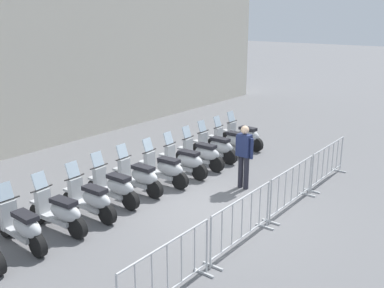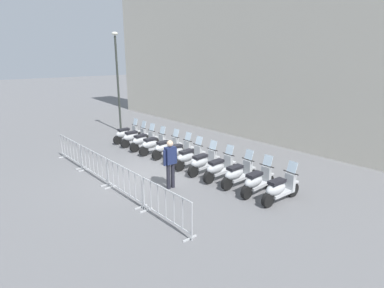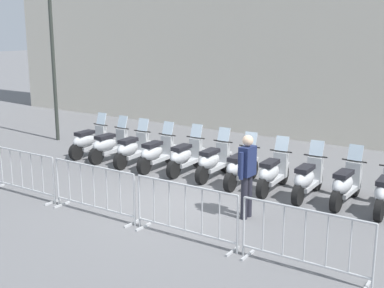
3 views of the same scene
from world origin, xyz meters
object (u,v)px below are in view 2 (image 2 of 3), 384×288
object	(u,v)px
motorcycle_7	(203,162)
motorcycle_11	(280,189)
motorcycle_8	(219,168)
barrier_segment_1	(93,164)
motorcycle_9	(238,174)
motorcycle_10	(257,181)
motorcycle_3	(153,144)
barrier_segment_2	(124,182)
street_lamp	(117,73)
motorcycle_4	(167,148)
motorcycle_6	(189,157)
barrier_segment_0	(71,151)
motorcycle_2	(143,141)
barrier_segment_3	(166,207)
motorcycle_0	(127,134)
motorcycle_1	(135,137)
officer_near_row_end	(170,161)
motorcycle_5	(179,152)

from	to	relation	value
motorcycle_7	motorcycle_11	bearing A→B (deg)	2.79
motorcycle_8	barrier_segment_1	xyz separation A→B (m)	(-3.19, -3.49, 0.07)
motorcycle_9	motorcycle_10	bearing A→B (deg)	-0.83
motorcycle_3	motorcycle_10	world-z (taller)	same
motorcycle_10	barrier_segment_2	distance (m)	4.39
barrier_segment_2	motorcycle_11	bearing A→B (deg)	45.84
street_lamp	motorcycle_4	bearing A→B (deg)	-7.56
motorcycle_9	motorcycle_6	bearing A→B (deg)	-177.30
motorcycle_4	motorcycle_11	world-z (taller)	same
motorcycle_7	motorcycle_9	distance (m)	1.71
motorcycle_7	barrier_segment_0	bearing A→B (deg)	-142.67
motorcycle_2	barrier_segment_3	bearing A→B (deg)	-26.62
motorcycle_2	motorcycle_9	size ratio (longest dim) A/B	1.00
motorcycle_7	barrier_segment_0	distance (m)	5.81
motorcycle_6	barrier_segment_1	size ratio (longest dim) A/B	0.79
motorcycle_9	barrier_segment_1	bearing A→B (deg)	-138.46
motorcycle_7	barrier_segment_2	bearing A→B (deg)	-91.08
motorcycle_0	street_lamp	xyz separation A→B (m)	(-2.51, 0.94, 3.03)
motorcycle_8	motorcycle_4	bearing A→B (deg)	179.25
motorcycle_1	motorcycle_11	bearing A→B (deg)	1.79
motorcycle_2	motorcycle_10	world-z (taller)	same
motorcycle_0	motorcycle_10	bearing A→B (deg)	1.26
motorcycle_0	motorcycle_2	size ratio (longest dim) A/B	1.00
motorcycle_3	barrier_segment_2	distance (m)	4.73
motorcycle_9	motorcycle_10	size ratio (longest dim) A/B	1.00
motorcycle_0	motorcycle_9	distance (m)	7.70
barrier_segment_1	barrier_segment_3	xyz separation A→B (m)	(4.55, 0.11, 0.00)
motorcycle_6	motorcycle_9	distance (m)	2.56
barrier_segment_1	officer_near_row_end	distance (m)	3.16
barrier_segment_1	barrier_segment_2	bearing A→B (deg)	1.40
motorcycle_1	motorcycle_7	world-z (taller)	same
motorcycle_5	officer_near_row_end	world-z (taller)	officer_near_row_end
motorcycle_4	motorcycle_7	world-z (taller)	same
motorcycle_1	motorcycle_7	size ratio (longest dim) A/B	1.00
barrier_segment_0	barrier_segment_2	world-z (taller)	same
motorcycle_7	motorcycle_8	bearing A→B (deg)	1.93
motorcycle_3	motorcycle_6	bearing A→B (deg)	1.70
motorcycle_1	barrier_segment_2	world-z (taller)	motorcycle_1
motorcycle_4	officer_near_row_end	bearing A→B (deg)	-33.09
motorcycle_8	barrier_segment_2	xyz separation A→B (m)	(-0.92, -3.44, 0.07)
street_lamp	motorcycle_11	bearing A→B (deg)	-3.34
motorcycle_3	motorcycle_8	distance (m)	4.28
motorcycle_1	barrier_segment_0	size ratio (longest dim) A/B	0.79
motorcycle_5	motorcycle_11	world-z (taller)	same
street_lamp	motorcycle_2	bearing A→B (deg)	-12.85
barrier_segment_2	officer_near_row_end	bearing A→B (deg)	76.68
barrier_segment_3	officer_near_row_end	xyz separation A→B (m)	(-1.90, 1.55, 0.45)
motorcycle_5	barrier_segment_2	world-z (taller)	motorcycle_5
officer_near_row_end	barrier_segment_0	bearing A→B (deg)	-160.84
motorcycle_1	barrier_segment_3	distance (m)	8.04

